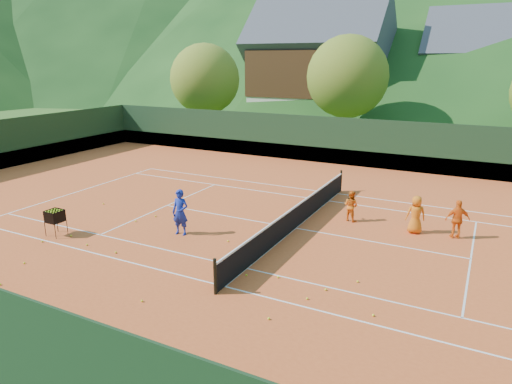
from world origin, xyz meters
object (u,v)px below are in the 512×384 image
at_px(student_b, 458,219).
at_px(ball_hopper, 55,217).
at_px(chalet_left, 319,68).
at_px(tennis_net, 296,216).
at_px(student_c, 416,215).
at_px(chalet_mid, 493,76).
at_px(student_a, 351,206).
at_px(coach, 180,212).

relative_size(student_b, ball_hopper, 1.49).
relative_size(ball_hopper, chalet_left, 0.07).
height_order(tennis_net, chalet_left, chalet_left).
xyz_separation_m(student_b, student_c, (-1.48, -0.15, -0.00)).
bearing_deg(chalet_mid, student_c, -93.02).
height_order(ball_hopper, chalet_left, chalet_left).
height_order(ball_hopper, chalet_mid, chalet_mid).
xyz_separation_m(student_b, chalet_left, (-15.77, 28.20, 4.88)).
height_order(student_b, chalet_mid, chalet_mid).
bearing_deg(chalet_left, student_b, -60.78).
relative_size(student_a, chalet_left, 0.09).
relative_size(chalet_left, chalet_mid, 1.09).
height_order(student_a, tennis_net, student_a).
xyz_separation_m(student_c, chalet_mid, (1.71, 32.34, 4.23)).
bearing_deg(student_b, coach, 4.84).
distance_m(student_a, student_b, 4.09).
distance_m(student_c, chalet_mid, 32.66).
height_order(student_c, chalet_left, chalet_left).
bearing_deg(student_b, chalet_mid, -110.70).
height_order(student_b, student_c, same).
bearing_deg(chalet_mid, coach, -104.79).
relative_size(coach, student_c, 1.19).
distance_m(student_c, ball_hopper, 13.80).
distance_m(student_c, tennis_net, 4.61).
bearing_deg(tennis_net, student_b, 17.36).
bearing_deg(chalet_mid, student_b, -90.41).
distance_m(student_a, chalet_mid, 32.68).
bearing_deg(student_c, chalet_left, -83.14).
xyz_separation_m(student_a, student_b, (4.08, -0.09, 0.10)).
bearing_deg(student_a, tennis_net, 64.84).
bearing_deg(coach, tennis_net, 27.63).
bearing_deg(ball_hopper, coach, 28.41).
bearing_deg(tennis_net, ball_hopper, -148.12).
relative_size(student_c, ball_hopper, 1.49).
bearing_deg(chalet_left, tennis_net, -71.57).
xyz_separation_m(coach, tennis_net, (3.67, 2.62, -0.39)).
xyz_separation_m(coach, chalet_left, (-6.33, 32.62, 4.74)).
bearing_deg(coach, ball_hopper, -159.51).
distance_m(coach, ball_hopper, 4.76).
bearing_deg(student_a, coach, 56.65).
xyz_separation_m(student_a, tennis_net, (-1.69, -1.89, -0.14)).
bearing_deg(student_b, student_a, -21.54).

